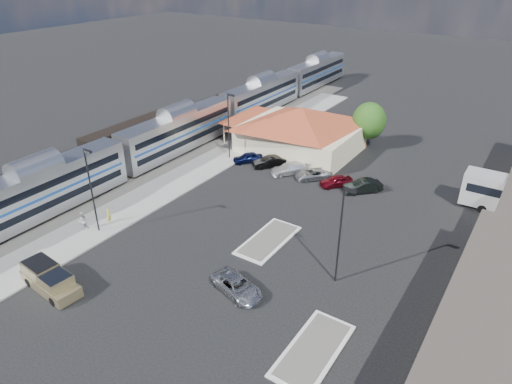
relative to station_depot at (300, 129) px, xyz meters
The scene contains 22 objects.
ground 24.63m from the station_depot, 79.24° to the right, with size 280.00×280.00×0.00m, color black.
railbed 23.14m from the station_depot, 135.78° to the right, with size 16.00×100.00×0.12m, color #4C4944.
platform 19.71m from the station_depot, 112.45° to the right, with size 5.50×92.00×0.18m, color gray.
passenger_train 16.82m from the station_depot, 143.02° to the right, with size 3.00×104.00×5.55m.
freight_cars 23.97m from the station_depot, 144.30° to the right, with size 2.80×46.00×4.00m.
station_depot is the anchor object (origin of this frame).
traffic_island_south 23.80m from the station_depot, 68.74° to the right, with size 3.30×7.50×0.21m.
traffic_island_north 37.12m from the station_depot, 59.88° to the right, with size 3.30×7.50×0.21m.
lamp_plat_s 30.74m from the station_depot, 101.94° to the right, with size 1.08×0.25×9.00m.
lamp_plat_n 10.45m from the station_depot, 128.41° to the right, with size 1.08×0.25×9.00m.
lamp_lot 29.30m from the station_depot, 55.24° to the right, with size 1.08×0.25×9.00m.
tree_depot 9.69m from the station_depot, 38.43° to the left, with size 4.71×4.71×6.63m.
pickup_truck 38.15m from the station_depot, 93.90° to the right, with size 6.10×2.67×2.05m.
suv 31.75m from the station_depot, 70.70° to the right, with size 2.28×4.94×1.37m, color #A9ABB1.
person_a 29.20m from the station_depot, 103.40° to the right, with size 0.58×0.38×1.58m, color #D5CC42.
person_b 31.70m from the station_depot, 104.51° to the right, with size 0.93×0.72×1.91m, color silver.
parked_car_a 8.82m from the station_depot, 115.98° to the right, with size 1.57×3.91×1.33m, color #0C133D.
parked_car_b 7.72m from the station_depot, 93.97° to the right, with size 1.51×4.34×1.43m, color black.
parked_car_c 8.43m from the station_depot, 70.51° to the right, with size 1.98×4.86×1.41m, color silver.
parked_car_d 9.71m from the station_depot, 51.12° to the right, with size 2.12×4.60×1.28m, color gray.
parked_car_e 12.11m from the station_depot, 39.92° to the right, with size 1.59×3.94×1.34m, color maroon.
parked_car_f 14.50m from the station_depot, 30.74° to the right, with size 1.60×4.58×1.51m, color black.
Camera 1 is at (23.41, -29.51, 24.84)m, focal length 32.00 mm.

